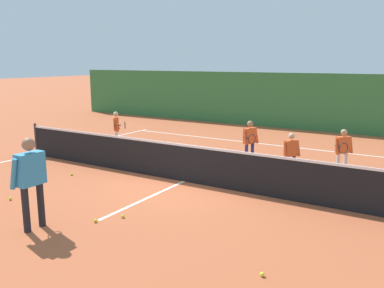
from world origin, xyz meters
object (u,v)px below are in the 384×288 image
Objects in this scene: student_0 at (117,126)px; tennis_ball_7 at (123,216)px; tennis_ball_4 at (262,274)px; tennis_ball_8 at (95,221)px; instructor at (31,175)px; tennis_ball_2 at (10,199)px; student_3 at (343,148)px; tennis_net at (184,162)px; student_2 at (291,151)px; student_1 at (250,139)px; tennis_ball_6 at (72,174)px.

student_0 reaches higher than tennis_ball_7.
tennis_ball_4 is 1.00× the size of tennis_ball_8.
instructor reaches higher than tennis_ball_8.
tennis_ball_2 is at bearing 157.70° from instructor.
student_0 is 1.02× the size of student_3.
tennis_net is 9.59× the size of student_2.
tennis_ball_4 and tennis_ball_7 have the same top height.
student_1 is (1.46, 6.39, -0.23)m from instructor.
tennis_ball_2 is at bearing -80.00° from tennis_ball_6.
student_3 is 6.76m from tennis_ball_8.
student_1 reaches higher than tennis_ball_7.
tennis_ball_4 is at bearing -43.95° from tennis_net.
tennis_ball_2 is at bearing -169.85° from tennis_ball_7.
tennis_ball_8 is at bearing -114.02° from student_2.
instructor is (-0.72, -3.94, 0.52)m from tennis_net.
student_2 is 17.61× the size of tennis_ball_4.
instructor is at bearing -22.30° from tennis_ball_2.
student_1 is 5.13m from tennis_ball_6.
student_1 is 19.35× the size of tennis_ball_7.
tennis_net is at bearing 52.01° from tennis_ball_2.
tennis_ball_2 is 1.00× the size of tennis_ball_4.
tennis_ball_7 is at bearing 168.29° from tennis_ball_4.
tennis_ball_8 is at bearing -35.25° from tennis_ball_6.
tennis_ball_2 is 1.00× the size of tennis_ball_7.
tennis_ball_8 is at bearing -97.33° from student_1.
student_1 is 1.10× the size of student_2.
student_2 is (2.92, 5.69, -0.30)m from instructor.
tennis_ball_4 is (1.29, -5.11, -0.68)m from student_2.
tennis_ball_8 is at bearing -123.54° from tennis_ball_7.
tennis_ball_2 is at bearing -127.99° from tennis_net.
tennis_ball_8 is at bearing 1.32° from tennis_ball_2.
student_1 reaches higher than tennis_ball_2.
tennis_ball_7 is (0.31, -2.71, -0.47)m from tennis_net.
instructor reaches higher than tennis_ball_7.
student_2 is 5.41m from tennis_ball_8.
student_0 is 3.72m from tennis_ball_6.
tennis_ball_2 and tennis_ball_8 have the same top height.
instructor is at bearing -52.77° from tennis_ball_6.
student_2 is at bearing 46.48° from tennis_ball_2.
tennis_ball_4 is at bearing -75.86° from student_2.
tennis_ball_8 is (-0.72, -5.60, -0.76)m from student_1.
tennis_ball_2 and tennis_ball_6 have the same top height.
student_2 reaches higher than tennis_ball_2.
tennis_ball_2 is 1.00× the size of tennis_ball_6.
tennis_ball_4 is at bearing -36.00° from student_0.
student_0 is (-3.54, 6.21, -0.25)m from instructor.
student_3 is (3.30, 2.71, 0.26)m from tennis_net.
student_0 is 6.95m from tennis_ball_8.
tennis_ball_2 is 2.14m from tennis_ball_6.
student_1 reaches higher than tennis_ball_8.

